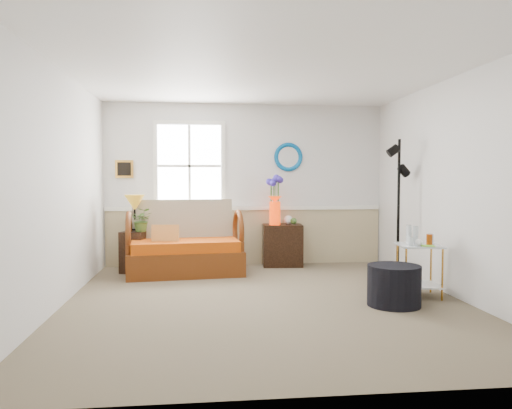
{
  "coord_description": "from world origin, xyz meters",
  "views": [
    {
      "loc": [
        -0.72,
        -5.57,
        1.4
      ],
      "look_at": [
        -0.09,
        0.18,
        1.1
      ],
      "focal_mm": 35.0,
      "sensor_mm": 36.0,
      "label": 1
    }
  ],
  "objects": [
    {
      "name": "floor",
      "position": [
        0.0,
        0.0,
        0.0
      ],
      "size": [
        4.5,
        5.0,
        0.01
      ],
      "primitive_type": "cube",
      "color": "#776A55",
      "rests_on": "ground"
    },
    {
      "name": "ceiling",
      "position": [
        0.0,
        0.0,
        2.6
      ],
      "size": [
        4.5,
        5.0,
        0.01
      ],
      "primitive_type": "cube",
      "color": "white",
      "rests_on": "walls"
    },
    {
      "name": "walls",
      "position": [
        0.0,
        0.0,
        1.3
      ],
      "size": [
        4.51,
        5.01,
        2.6
      ],
      "color": "silver",
      "rests_on": "floor"
    },
    {
      "name": "wainscot",
      "position": [
        0.0,
        2.48,
        0.45
      ],
      "size": [
        4.46,
        0.02,
        0.9
      ],
      "primitive_type": "cube",
      "color": "tan",
      "rests_on": "walls"
    },
    {
      "name": "chair_rail",
      "position": [
        0.0,
        2.47,
        0.92
      ],
      "size": [
        4.46,
        0.04,
        0.06
      ],
      "primitive_type": "cube",
      "color": "white",
      "rests_on": "walls"
    },
    {
      "name": "window",
      "position": [
        -0.9,
        2.47,
        1.6
      ],
      "size": [
        1.14,
        0.06,
        1.44
      ],
      "primitive_type": null,
      "color": "white",
      "rests_on": "walls"
    },
    {
      "name": "picture",
      "position": [
        -1.92,
        2.48,
        1.55
      ],
      "size": [
        0.28,
        0.03,
        0.28
      ],
      "primitive_type": "cube",
      "color": "gold",
      "rests_on": "walls"
    },
    {
      "name": "mirror",
      "position": [
        0.7,
        2.48,
        1.75
      ],
      "size": [
        0.47,
        0.07,
        0.47
      ],
      "primitive_type": "torus",
      "rotation": [
        1.57,
        0.0,
        0.0
      ],
      "color": "#0663AF",
      "rests_on": "walls"
    },
    {
      "name": "loveseat",
      "position": [
        -0.96,
        1.76,
        0.54
      ],
      "size": [
        1.74,
        1.1,
        1.08
      ],
      "primitive_type": null,
      "rotation": [
        0.0,
        0.0,
        0.1
      ],
      "color": "#5B270D",
      "rests_on": "floor"
    },
    {
      "name": "throw_pillow",
      "position": [
        -1.23,
        1.63,
        0.55
      ],
      "size": [
        0.39,
        0.11,
        0.39
      ],
      "primitive_type": null,
      "rotation": [
        0.0,
        0.0,
        -0.03
      ],
      "color": "#CB5B24",
      "rests_on": "loveseat"
    },
    {
      "name": "lamp_stand",
      "position": [
        -1.71,
        1.98,
        0.31
      ],
      "size": [
        0.43,
        0.43,
        0.61
      ],
      "primitive_type": null,
      "rotation": [
        0.0,
        0.0,
        -0.28
      ],
      "color": "#351C0E",
      "rests_on": "floor"
    },
    {
      "name": "table_lamp",
      "position": [
        -1.71,
        2.01,
        0.89
      ],
      "size": [
        0.4,
        0.4,
        0.54
      ],
      "primitive_type": null,
      "rotation": [
        0.0,
        0.0,
        -0.5
      ],
      "color": "#AB7B1B",
      "rests_on": "lamp_stand"
    },
    {
      "name": "potted_plant",
      "position": [
        -1.59,
        1.9,
        0.75
      ],
      "size": [
        0.35,
        0.38,
        0.28
      ],
      "primitive_type": "imported",
      "rotation": [
        0.0,
        0.0,
        -0.1
      ],
      "color": "#3E6428",
      "rests_on": "lamp_stand"
    },
    {
      "name": "cabinet",
      "position": [
        0.57,
        2.26,
        0.33
      ],
      "size": [
        0.65,
        0.44,
        0.67
      ],
      "primitive_type": null,
      "rotation": [
        0.0,
        0.0,
        -0.07
      ],
      "color": "#351C0E",
      "rests_on": "floor"
    },
    {
      "name": "flower_vase",
      "position": [
        0.44,
        2.22,
        1.05
      ],
      "size": [
        0.27,
        0.27,
        0.76
      ],
      "primitive_type": null,
      "rotation": [
        0.0,
        0.0,
        0.21
      ],
      "color": "red",
      "rests_on": "cabinet"
    },
    {
      "name": "side_table",
      "position": [
        1.85,
        0.05,
        0.31
      ],
      "size": [
        0.55,
        0.55,
        0.62
      ],
      "primitive_type": null,
      "rotation": [
        0.0,
        0.0,
        -0.14
      ],
      "color": "#C18228",
      "rests_on": "floor"
    },
    {
      "name": "tabletop_items",
      "position": [
        1.86,
        0.04,
        0.73
      ],
      "size": [
        0.42,
        0.42,
        0.22
      ],
      "primitive_type": null,
      "rotation": [
        0.0,
        0.0,
        -0.15
      ],
      "color": "silver",
      "rests_on": "side_table"
    },
    {
      "name": "floor_lamp",
      "position": [
        1.99,
        1.04,
        0.97
      ],
      "size": [
        0.29,
        0.29,
        1.94
      ],
      "primitive_type": null,
      "rotation": [
        0.0,
        0.0,
        -0.05
      ],
      "color": "black",
      "rests_on": "floor"
    },
    {
      "name": "ottoman",
      "position": [
        1.39,
        -0.34,
        0.22
      ],
      "size": [
        0.67,
        0.67,
        0.45
      ],
      "primitive_type": "cylinder",
      "rotation": [
        0.0,
        0.0,
        -0.17
      ],
      "color": "black",
      "rests_on": "floor"
    }
  ]
}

